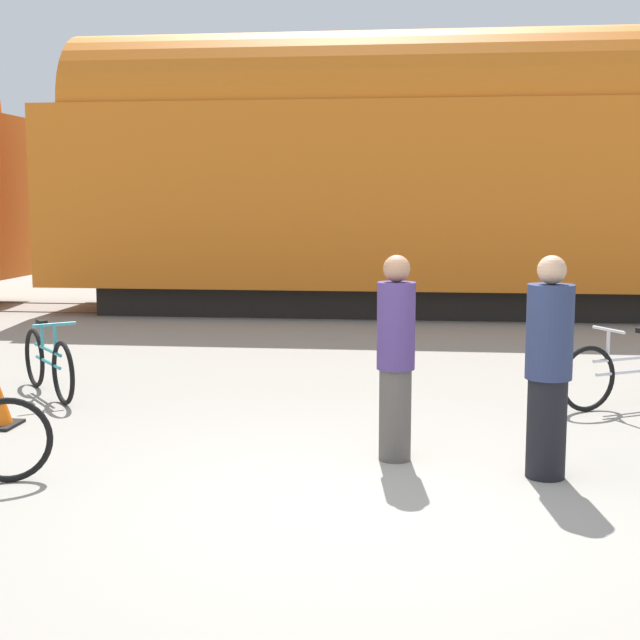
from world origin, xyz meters
name	(u,v)px	position (x,y,z in m)	size (l,w,h in m)	color
ground_plane	(361,501)	(0.00, 0.00, 0.00)	(80.00, 80.00, 0.00)	gray
freight_train	(402,167)	(0.00, 10.87, 2.75)	(42.69, 2.89, 5.24)	black
rail_near	(399,317)	(0.00, 10.15, 0.01)	(54.69, 0.07, 0.01)	#4C4238
rail_far	(401,308)	(0.00, 11.59, 0.01)	(54.69, 0.07, 0.01)	#4C4238
bicycle_teal	(48,363)	(-3.66, 3.09, 0.36)	(1.15, 1.38, 0.84)	black
bicycle_silver	(629,373)	(2.56, 3.25, 0.36)	(1.55, 0.90, 0.85)	black
person_in_purple	(396,357)	(0.20, 1.07, 0.86)	(0.31, 0.31, 1.70)	#514C47
person_in_navy	(548,368)	(1.38, 0.73, 0.86)	(0.36, 0.36, 1.72)	black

